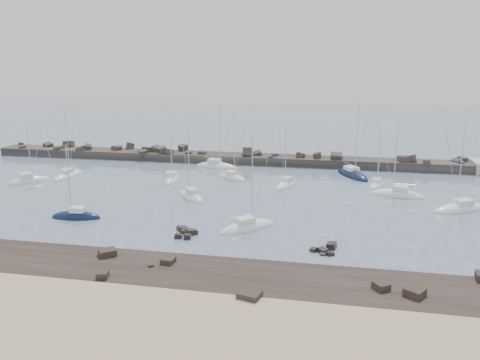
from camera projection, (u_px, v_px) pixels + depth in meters
name	position (u px, v px, depth m)	size (l,w,h in m)	color
ground	(228.00, 215.00, 69.36)	(400.00, 400.00, 0.00)	slate
sand_strip	(144.00, 333.00, 38.89)	(140.00, 14.00, 1.00)	tan
rock_shelf	(183.00, 280.00, 48.39)	(140.00, 12.24, 1.58)	black
rock_cluster_near	(186.00, 233.00, 61.70)	(3.54, 4.42, 1.35)	black
rock_cluster_far	(327.00, 250.00, 55.95)	(3.38, 3.45, 1.32)	black
breakwater	(231.00, 161.00, 106.94)	(115.00, 7.53, 5.29)	#2B2826
sailboat_0	(29.00, 181.00, 88.66)	(6.64, 7.36, 12.28)	white
sailboat_1	(68.00, 176.00, 93.08)	(3.23, 9.48, 14.74)	white
sailboat_2	(76.00, 217.00, 67.93)	(7.51, 3.00, 11.83)	#0D1A39
sailboat_3	(171.00, 179.00, 90.28)	(3.77, 8.52, 13.14)	white
sailboat_4	(216.00, 167.00, 101.25)	(9.74, 4.42, 14.87)	white
sailboat_5	(191.00, 197.00, 78.21)	(7.00, 7.51, 12.64)	white
sailboat_6	(286.00, 185.00, 85.96)	(4.71, 8.20, 12.47)	white
sailboat_7	(247.00, 228.00, 63.51)	(8.18, 7.95, 13.80)	white
sailboat_8	(352.00, 175.00, 93.44)	(7.74, 10.68, 16.33)	#0D1A39
sailboat_9	(397.00, 195.00, 79.19)	(9.14, 4.26, 14.07)	white
sailboat_10	(376.00, 185.00, 86.11)	(3.89, 7.12, 10.89)	white
sailboat_11	(460.00, 209.00, 71.60)	(9.71, 7.27, 14.92)	white
sailboat_13	(232.00, 178.00, 91.22)	(7.18, 5.94, 11.50)	white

